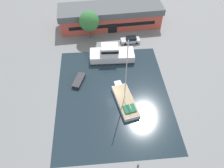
{
  "coord_description": "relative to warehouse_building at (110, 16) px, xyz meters",
  "views": [
    {
      "loc": [
        -2.55,
        -27.69,
        34.44
      ],
      "look_at": [
        0.0,
        2.09,
        1.0
      ],
      "focal_mm": 35.0,
      "sensor_mm": 36.0,
      "label": 1
    }
  ],
  "objects": [
    {
      "name": "water_canal",
      "position": [
        -1.56,
        -25.2,
        -2.78
      ],
      "size": [
        22.38,
        27.9,
        0.01
      ],
      "primitive_type": "cube",
      "color": "#1E2D38",
      "rests_on": "ground"
    },
    {
      "name": "parked_car",
      "position": [
        4.4,
        -8.39,
        -1.98
      ],
      "size": [
        4.83,
        2.09,
        1.61
      ],
      "rotation": [
        0.0,
        0.0,
        1.62
      ],
      "color": "silver",
      "rests_on": "ground"
    },
    {
      "name": "sailboat_moored",
      "position": [
        0.65,
        -27.29,
        -2.16
      ],
      "size": [
        4.76,
        9.8,
        14.7
      ],
      "rotation": [
        0.0,
        0.0,
        0.21
      ],
      "color": "silver",
      "rests_on": "water_canal"
    },
    {
      "name": "mooring_bollard",
      "position": [
        1.11,
        -40.07,
        -2.37
      ],
      "size": [
        0.31,
        0.31,
        0.77
      ],
      "color": "#47474C",
      "rests_on": "ground"
    },
    {
      "name": "motor_cruiser",
      "position": [
        -0.93,
        -14.16,
        -1.42
      ],
      "size": [
        10.41,
        4.51,
        3.77
      ],
      "rotation": [
        0.0,
        0.0,
        1.54
      ],
      "color": "white",
      "rests_on": "water_canal"
    },
    {
      "name": "quay_tree_near_building",
      "position": [
        -5.7,
        -5.41,
        2.07
      ],
      "size": [
        4.99,
        4.99,
        7.37
      ],
      "color": "brown",
      "rests_on": "ground"
    },
    {
      "name": "small_dinghy",
      "position": [
        -8.46,
        -20.95,
        -2.42
      ],
      "size": [
        3.01,
        4.58,
        0.73
      ],
      "rotation": [
        0.0,
        0.0,
        5.94
      ],
      "color": "#23282D",
      "rests_on": "water_canal"
    },
    {
      "name": "ground_plane",
      "position": [
        -1.56,
        -25.2,
        -2.79
      ],
      "size": [
        440.0,
        440.0,
        0.0
      ],
      "primitive_type": "plane",
      "color": "gray"
    },
    {
      "name": "warehouse_building",
      "position": [
        0.0,
        0.0,
        0.0
      ],
      "size": [
        27.96,
        9.4,
        5.51
      ],
      "rotation": [
        0.0,
        0.0,
        0.06
      ],
      "color": "#C64C3D",
      "rests_on": "ground"
    }
  ]
}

